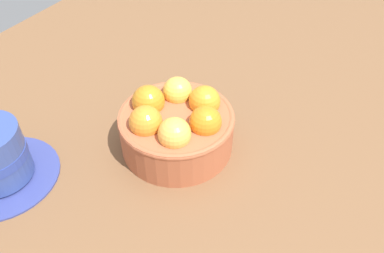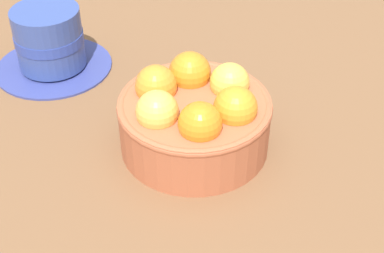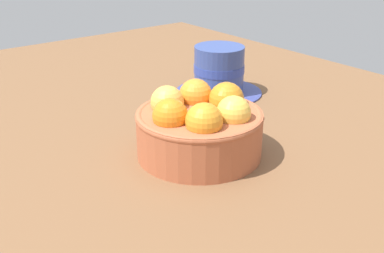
{
  "view_description": "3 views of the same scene",
  "coord_description": "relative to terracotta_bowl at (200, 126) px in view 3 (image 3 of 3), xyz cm",
  "views": [
    {
      "loc": [
        -35.4,
        -21.97,
        41.33
      ],
      "look_at": [
        1.6,
        -1.67,
        3.3
      ],
      "focal_mm": 36.25,
      "sensor_mm": 36.0,
      "label": 1
    },
    {
      "loc": [
        -5.56,
        -47.32,
        40.81
      ],
      "look_at": [
        -0.47,
        -1.69,
        4.04
      ],
      "focal_mm": 51.99,
      "sensor_mm": 36.0,
      "label": 2
    },
    {
      "loc": [
        44.86,
        -36.23,
        29.11
      ],
      "look_at": [
        -0.76,
        -0.63,
        3.96
      ],
      "focal_mm": 45.09,
      "sensor_mm": 36.0,
      "label": 3
    }
  ],
  "objects": [
    {
      "name": "ground_plane",
      "position": [
        0.01,
        -0.04,
        -5.82
      ],
      "size": [
        145.25,
        102.88,
        3.34
      ],
      "primitive_type": "cube",
      "color": "brown"
    },
    {
      "name": "terracotta_bowl",
      "position": [
        0.0,
        0.0,
        0.0
      ],
      "size": [
        16.68,
        16.68,
        9.12
      ],
      "color": "#AD5938",
      "rests_on": "ground_plane"
    },
    {
      "name": "coffee_cup",
      "position": [
        -17.05,
        18.12,
        -0.28
      ],
      "size": [
        15.53,
        15.53,
        8.55
      ],
      "color": "navy",
      "rests_on": "ground_plane"
    }
  ]
}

